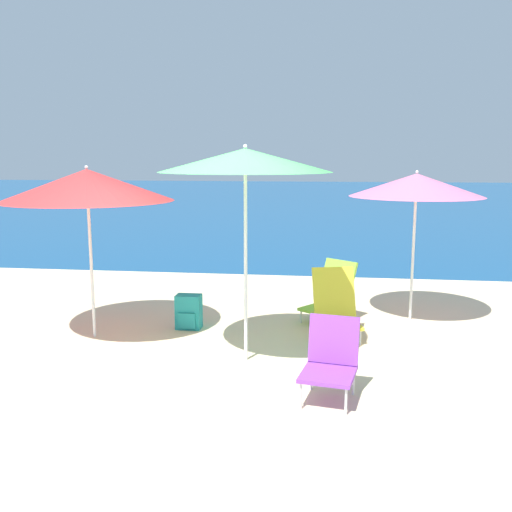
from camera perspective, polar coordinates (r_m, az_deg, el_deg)
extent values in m
plane|color=beige|center=(5.41, -7.47, -13.78)|extent=(60.00, 60.00, 0.00)
cube|color=navy|center=(30.37, 5.13, 5.81)|extent=(60.00, 40.00, 0.01)
cylinder|color=white|center=(7.10, -16.12, -1.35)|extent=(0.04, 0.04, 1.65)
cone|color=red|center=(6.98, -16.52, 6.82)|extent=(2.01, 2.01, 0.37)
sphere|color=white|center=(6.98, -16.61, 8.52)|extent=(0.04, 0.04, 0.04)
cylinder|color=white|center=(5.99, -1.04, -1.27)|extent=(0.04, 0.04, 2.01)
cone|color=#47B756|center=(5.87, -1.08, 9.56)|extent=(1.79, 1.79, 0.24)
sphere|color=white|center=(5.87, -1.08, 10.92)|extent=(0.04, 0.04, 0.04)
cylinder|color=white|center=(7.83, 15.41, -0.29)|extent=(0.04, 0.04, 1.65)
cone|color=pink|center=(7.72, 15.74, 6.85)|extent=(1.73, 1.73, 0.30)
sphere|color=white|center=(7.72, 15.80, 8.10)|extent=(0.04, 0.04, 0.04)
cylinder|color=silver|center=(6.66, 6.81, -8.30)|extent=(0.02, 0.02, 0.18)
cylinder|color=silver|center=(6.78, 10.38, -8.07)|extent=(0.02, 0.02, 0.18)
cylinder|color=silver|center=(7.00, 6.07, -7.39)|extent=(0.02, 0.02, 0.18)
cylinder|color=silver|center=(7.11, 9.47, -7.19)|extent=(0.02, 0.02, 0.18)
cube|color=yellow|center=(6.85, 8.21, -6.86)|extent=(0.60, 0.55, 0.04)
cube|color=yellow|center=(6.96, 7.80, -3.71)|extent=(0.55, 0.36, 0.62)
cylinder|color=silver|center=(7.59, 4.54, -6.06)|extent=(0.02, 0.02, 0.16)
cylinder|color=silver|center=(7.32, 7.09, -6.69)|extent=(0.02, 0.02, 0.16)
cylinder|color=silver|center=(7.91, 6.60, -5.43)|extent=(0.02, 0.02, 0.16)
cylinder|color=silver|center=(7.66, 9.11, -6.00)|extent=(0.02, 0.02, 0.16)
cube|color=#8ECC3D|center=(7.59, 6.85, -5.31)|extent=(0.71, 0.71, 0.04)
cube|color=#8ECC3D|center=(7.71, 8.08, -2.62)|extent=(0.55, 0.51, 0.58)
cylinder|color=silver|center=(5.10, 4.49, -13.75)|extent=(0.02, 0.02, 0.24)
cylinder|color=silver|center=(5.03, 8.98, -14.17)|extent=(0.02, 0.02, 0.24)
cylinder|color=silver|center=(5.49, 5.55, -11.99)|extent=(0.02, 0.02, 0.24)
cylinder|color=silver|center=(5.43, 9.70, -12.35)|extent=(0.02, 0.02, 0.24)
cube|color=purple|center=(5.21, 7.22, -11.63)|extent=(0.54, 0.58, 0.04)
cube|color=purple|center=(5.36, 7.78, -8.26)|extent=(0.48, 0.20, 0.44)
cube|color=teal|center=(7.33, -6.74, -5.54)|extent=(0.32, 0.21, 0.44)
cube|color=teal|center=(7.25, -6.96, -6.46)|extent=(0.22, 0.03, 0.20)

